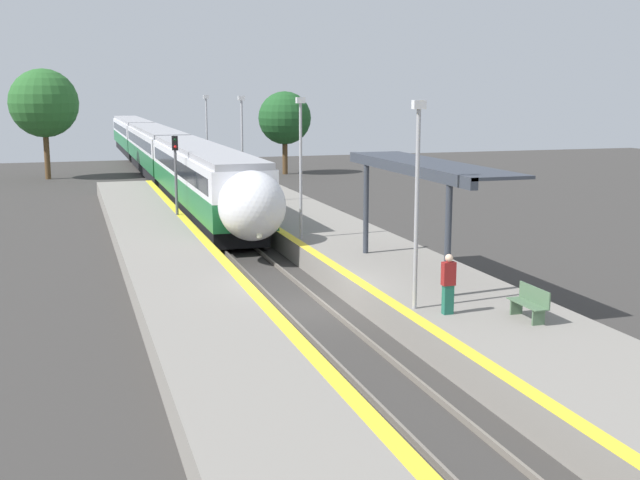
{
  "coord_description": "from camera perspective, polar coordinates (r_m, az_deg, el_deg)",
  "views": [
    {
      "loc": [
        -6.94,
        -23.87,
        6.88
      ],
      "look_at": [
        0.55,
        0.01,
        2.24
      ],
      "focal_mm": 45.0,
      "sensor_mm": 36.0,
      "label": 1
    }
  ],
  "objects": [
    {
      "name": "ground_plane",
      "position": [
        25.79,
        -1.17,
        -4.96
      ],
      "size": [
        120.0,
        120.0,
        0.0
      ],
      "primitive_type": "plane",
      "color": "#383533"
    },
    {
      "name": "rail_left",
      "position": [
        25.59,
        -2.73,
        -4.92
      ],
      "size": [
        0.08,
        90.0,
        0.15
      ],
      "primitive_type": "cube",
      "color": "slate",
      "rests_on": "ground_plane"
    },
    {
      "name": "rail_right",
      "position": [
        25.98,
        0.36,
        -4.67
      ],
      "size": [
        0.08,
        90.0,
        0.15
      ],
      "primitive_type": "cube",
      "color": "slate",
      "rests_on": "ground_plane"
    },
    {
      "name": "train",
      "position": [
        66.77,
        -11.49,
        6.34
      ],
      "size": [
        2.86,
        73.08,
        3.95
      ],
      "color": "black",
      "rests_on": "ground_plane"
    },
    {
      "name": "platform_right",
      "position": [
        27.0,
        6.82,
        -3.38
      ],
      "size": [
        4.65,
        64.0,
        0.87
      ],
      "color": "gray",
      "rests_on": "ground_plane"
    },
    {
      "name": "platform_left",
      "position": [
        24.98,
        -8.7,
        -4.57
      ],
      "size": [
        3.63,
        64.0,
        0.87
      ],
      "color": "gray",
      "rests_on": "ground_plane"
    },
    {
      "name": "platform_bench",
      "position": [
        22.21,
        14.72,
        -4.32
      ],
      "size": [
        0.44,
        1.45,
        0.89
      ],
      "color": "#4C6B4C",
      "rests_on": "platform_right"
    },
    {
      "name": "person_waiting",
      "position": [
        22.17,
        9.11,
        -3.05
      ],
      "size": [
        0.36,
        0.22,
        1.68
      ],
      "color": "#1E604C",
      "rests_on": "platform_right"
    },
    {
      "name": "railway_signal",
      "position": [
        40.12,
        -10.21,
        4.63
      ],
      "size": [
        0.28,
        0.28,
        4.76
      ],
      "color": "#59595E",
      "rests_on": "ground_plane"
    },
    {
      "name": "lamppost_near",
      "position": [
        22.19,
        6.91,
        3.38
      ],
      "size": [
        0.36,
        0.2,
        5.79
      ],
      "color": "#9E9EA3",
      "rests_on": "platform_right"
    },
    {
      "name": "lamppost_mid",
      "position": [
        33.0,
        -1.38,
        5.77
      ],
      "size": [
        0.36,
        0.2,
        5.79
      ],
      "color": "#9E9EA3",
      "rests_on": "platform_right"
    },
    {
      "name": "lamppost_far",
      "position": [
        44.18,
        -5.56,
        6.92
      ],
      "size": [
        0.36,
        0.2,
        5.79
      ],
      "color": "#9E9EA3",
      "rests_on": "platform_right"
    },
    {
      "name": "lamppost_farthest",
      "position": [
        55.51,
        -8.05,
        7.59
      ],
      "size": [
        0.36,
        0.2,
        5.79
      ],
      "color": "#9E9EA3",
      "rests_on": "platform_right"
    },
    {
      "name": "station_canopy",
      "position": [
        26.97,
        7.05,
        4.96
      ],
      "size": [
        2.02,
        9.84,
        3.71
      ],
      "color": "#333842",
      "rests_on": "platform_right"
    },
    {
      "name": "background_tree_left",
      "position": [
        67.41,
        -19.05,
        9.17
      ],
      "size": [
        5.37,
        5.37,
        8.67
      ],
      "color": "brown",
      "rests_on": "ground_plane"
    },
    {
      "name": "background_tree_right",
      "position": [
        67.84,
        -2.53,
        8.65
      ],
      "size": [
        4.41,
        4.41,
        6.92
      ],
      "color": "brown",
      "rests_on": "ground_plane"
    }
  ]
}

